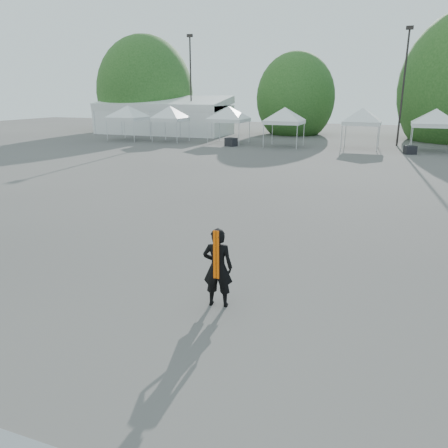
% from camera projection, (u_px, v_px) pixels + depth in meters
% --- Properties ---
extents(ground, '(120.00, 120.00, 0.00)m').
position_uv_depth(ground, '(263.00, 275.00, 11.16)').
color(ground, '#474442').
rests_on(ground, ground).
extents(marquee, '(15.00, 6.25, 4.23)m').
position_uv_depth(marquee, '(163.00, 116.00, 49.47)').
color(marquee, white).
rests_on(marquee, ground).
extents(light_pole_west, '(0.60, 0.25, 10.30)m').
position_uv_depth(light_pole_west, '(191.00, 80.00, 46.10)').
color(light_pole_west, black).
rests_on(light_pole_west, ground).
extents(light_pole_east, '(0.60, 0.25, 9.80)m').
position_uv_depth(light_pole_east, '(404.00, 80.00, 37.13)').
color(light_pole_east, black).
rests_on(light_pole_east, ground).
extents(tree_far_w, '(4.80, 4.80, 7.30)m').
position_uv_depth(tree_far_w, '(145.00, 93.00, 52.79)').
color(tree_far_w, '#382314').
rests_on(tree_far_w, ground).
extents(tree_mid_w, '(4.16, 4.16, 6.33)m').
position_uv_depth(tree_mid_w, '(295.00, 98.00, 48.53)').
color(tree_mid_w, '#382314').
rests_on(tree_mid_w, ground).
extents(tent_a, '(4.57, 4.57, 3.88)m').
position_uv_depth(tent_a, '(128.00, 108.00, 42.55)').
color(tent_a, silver).
rests_on(tent_a, ground).
extents(tent_b, '(4.00, 4.00, 3.88)m').
position_uv_depth(tent_b, '(170.00, 109.00, 41.25)').
color(tent_b, silver).
rests_on(tent_b, ground).
extents(tent_c, '(4.58, 4.58, 3.88)m').
position_uv_depth(tent_c, '(229.00, 109.00, 39.88)').
color(tent_c, silver).
rests_on(tent_c, ground).
extents(tent_d, '(4.35, 4.35, 3.88)m').
position_uv_depth(tent_d, '(285.00, 110.00, 37.16)').
color(tent_d, silver).
rests_on(tent_d, ground).
extents(tent_e, '(4.24, 4.24, 3.88)m').
position_uv_depth(tent_e, '(363.00, 111.00, 35.91)').
color(tent_e, silver).
rests_on(tent_e, ground).
extents(tent_f, '(4.75, 4.75, 3.88)m').
position_uv_depth(tent_f, '(436.00, 112.00, 33.94)').
color(tent_f, silver).
rests_on(tent_f, ground).
extents(man, '(0.71, 0.54, 1.76)m').
position_uv_depth(man, '(218.00, 267.00, 9.32)').
color(man, black).
rests_on(man, ground).
extents(crate_west, '(1.13, 1.01, 0.72)m').
position_uv_depth(crate_west, '(231.00, 142.00, 38.21)').
color(crate_west, black).
rests_on(crate_west, ground).
extents(crate_mid, '(1.00, 0.91, 0.63)m').
position_uv_depth(crate_mid, '(410.00, 150.00, 33.21)').
color(crate_mid, black).
rests_on(crate_mid, ground).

